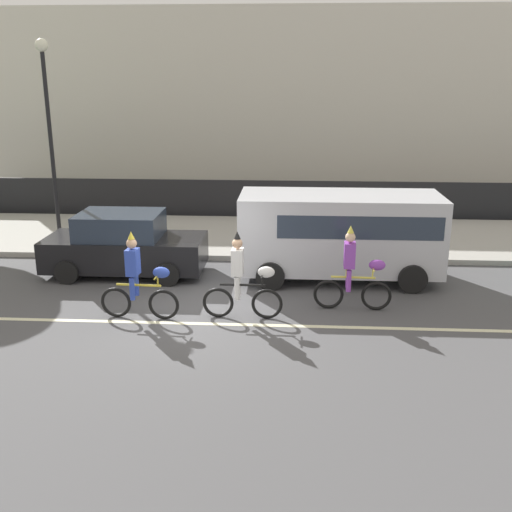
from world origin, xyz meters
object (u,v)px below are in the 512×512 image
Objects in this scene: parade_cyclist_purple at (354,273)px; parked_van_silver at (342,230)px; parked_car_black at (124,245)px; parade_cyclist_cobalt at (139,281)px; street_lamp_post at (48,113)px; parade_cyclist_zebra at (243,281)px.

parade_cyclist_purple is 0.38× the size of parked_van_silver.
parade_cyclist_purple is 2.22m from parked_van_silver.
parade_cyclist_purple reaches higher than parked_car_black.
street_lamp_post is (-3.85, 5.46, 3.15)m from parade_cyclist_cobalt.
parked_car_black is (-1.14, 2.96, -0.06)m from parade_cyclist_cobalt.
parked_van_silver reaches higher than parade_cyclist_zebra.
parked_car_black is 4.88m from street_lamp_post.
parade_cyclist_zebra is at bearing -40.20° from parked_car_black.
parked_van_silver is at bearing 0.03° from parked_car_black.
parade_cyclist_purple is 0.47× the size of parked_car_black.
parked_van_silver is 5.64m from parked_car_black.
parade_cyclist_purple is at bearing 15.22° from parade_cyclist_zebra.
parade_cyclist_zebra is 4.36m from parked_car_black.
street_lamp_post is (-2.71, 2.50, 3.21)m from parked_car_black.
parade_cyclist_zebra is 3.66m from parked_van_silver.
street_lamp_post reaches higher than parade_cyclist_cobalt.
parade_cyclist_zebra is 2.48m from parade_cyclist_purple.
parade_cyclist_zebra is at bearing 3.87° from parade_cyclist_cobalt.
street_lamp_post is at bearing 125.21° from parade_cyclist_cobalt.
parade_cyclist_purple is (4.58, 0.80, 0.00)m from parade_cyclist_cobalt.
parked_car_black is at bearing -42.64° from street_lamp_post.
parade_cyclist_zebra is at bearing -41.32° from street_lamp_post.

